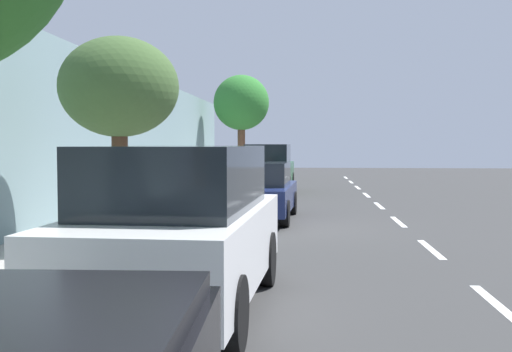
# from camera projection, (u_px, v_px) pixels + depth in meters

# --- Properties ---
(ground) EXTENTS (74.52, 74.52, 0.00)m
(ground) POSITION_uv_depth(u_px,v_px,m) (274.00, 227.00, 15.22)
(ground) COLOR #353535
(sidewalk) EXTENTS (3.07, 46.57, 0.16)m
(sidewalk) POSITION_uv_depth(u_px,v_px,m) (141.00, 222.00, 15.48)
(sidewalk) COLOR #9E9993
(sidewalk) RESTS_ON ground
(curb_edge) EXTENTS (0.16, 46.57, 0.16)m
(curb_edge) POSITION_uv_depth(u_px,v_px,m) (205.00, 223.00, 15.35)
(curb_edge) COLOR gray
(curb_edge) RESTS_ON ground
(lane_stripe_centre) EXTENTS (0.14, 44.20, 0.01)m
(lane_stripe_centre) POSITION_uv_depth(u_px,v_px,m) (398.00, 222.00, 16.16)
(lane_stripe_centre) COLOR white
(lane_stripe_centre) RESTS_ON ground
(lane_stripe_bike_edge) EXTENTS (0.12, 46.57, 0.01)m
(lane_stripe_bike_edge) POSITION_uv_depth(u_px,v_px,m) (265.00, 226.00, 15.24)
(lane_stripe_bike_edge) COLOR white
(lane_stripe_bike_edge) RESTS_ON ground
(building_facade) EXTENTS (0.50, 46.57, 4.43)m
(building_facade) POSITION_uv_depth(u_px,v_px,m) (69.00, 136.00, 15.50)
(building_facade) COLOR gray
(building_facade) RESTS_ON ground
(parked_suv_green_nearest) EXTENTS (2.06, 4.75, 1.99)m
(parked_suv_green_nearest) POSITION_uv_depth(u_px,v_px,m) (268.00, 168.00, 25.79)
(parked_suv_green_nearest) COLOR #1E512D
(parked_suv_green_nearest) RESTS_ON ground
(parked_sedan_dark_blue_second) EXTENTS (2.00, 4.48, 1.52)m
(parked_sedan_dark_blue_second) POSITION_uv_depth(u_px,v_px,m) (258.00, 191.00, 16.58)
(parked_sedan_dark_blue_second) COLOR navy
(parked_sedan_dark_blue_second) RESTS_ON ground
(parked_suv_white_mid) EXTENTS (2.15, 4.79, 1.99)m
(parked_suv_white_mid) POSITION_uv_depth(u_px,v_px,m) (181.00, 226.00, 7.55)
(parked_suv_white_mid) COLOR white
(parked_suv_white_mid) RESTS_ON ground
(bicycle_at_curb) EXTENTS (1.62, 0.69, 0.72)m
(bicycle_at_curb) POSITION_uv_depth(u_px,v_px,m) (248.00, 192.00, 21.67)
(bicycle_at_curb) COLOR black
(bicycle_at_curb) RESTS_ON ground
(cyclist_with_backpack) EXTENTS (0.43, 0.62, 1.61)m
(cyclist_with_backpack) POSITION_uv_depth(u_px,v_px,m) (243.00, 173.00, 22.11)
(cyclist_with_backpack) COLOR #C6B284
(cyclist_with_backpack) RESTS_ON ground
(street_tree_near_cyclist) EXTENTS (3.00, 3.00, 5.57)m
(street_tree_near_cyclist) POSITION_uv_depth(u_px,v_px,m) (241.00, 103.00, 33.89)
(street_tree_near_cyclist) COLOR brown
(street_tree_near_cyclist) RESTS_ON sidewalk
(street_tree_mid_block) EXTENTS (2.22, 2.22, 3.84)m
(street_tree_mid_block) POSITION_uv_depth(u_px,v_px,m) (119.00, 89.00, 11.63)
(street_tree_mid_block) COLOR #4E3323
(street_tree_mid_block) RESTS_ON sidewalk
(pedestrian_on_phone) EXTENTS (0.55, 0.39, 1.61)m
(pedestrian_on_phone) POSITION_uv_depth(u_px,v_px,m) (166.00, 172.00, 21.10)
(pedestrian_on_phone) COLOR black
(pedestrian_on_phone) RESTS_ON sidewalk
(fire_hydrant) EXTENTS (0.22, 0.22, 0.84)m
(fire_hydrant) POSITION_uv_depth(u_px,v_px,m) (116.00, 238.00, 9.54)
(fire_hydrant) COLOR red
(fire_hydrant) RESTS_ON sidewalk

